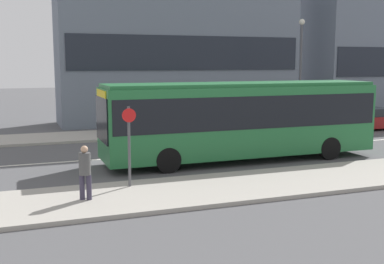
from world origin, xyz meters
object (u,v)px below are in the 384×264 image
at_px(city_bus, 241,116).
at_px(bus_stop_sign, 129,140).
at_px(pedestrian_near_stop, 85,169).
at_px(street_lamp, 301,61).
at_px(parked_car_0, 370,119).

height_order(city_bus, bus_stop_sign, city_bus).
height_order(pedestrian_near_stop, street_lamp, street_lamp).
relative_size(bus_stop_sign, street_lamp, 0.39).
relative_size(pedestrian_near_stop, street_lamp, 0.24).
bearing_deg(bus_stop_sign, parked_car_0, 27.38).
bearing_deg(city_bus, bus_stop_sign, -149.32).
bearing_deg(pedestrian_near_stop, parked_car_0, 49.49).
bearing_deg(street_lamp, bus_stop_sign, -140.76).
relative_size(city_bus, street_lamp, 1.77).
bearing_deg(parked_car_0, pedestrian_near_stop, -152.06).
xyz_separation_m(parked_car_0, bus_stop_sign, (-16.99, -8.80, 1.01)).
bearing_deg(city_bus, pedestrian_near_stop, -148.36).
xyz_separation_m(parked_car_0, pedestrian_near_stop, (-18.53, -9.83, 0.41)).
xyz_separation_m(city_bus, bus_stop_sign, (-5.45, -3.09, -0.23)).
bearing_deg(bus_stop_sign, city_bus, 29.57).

